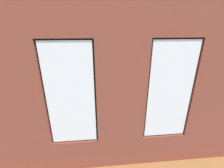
# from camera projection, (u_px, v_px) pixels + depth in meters

# --- Properties ---
(ground_plane) EXTENTS (6.93, 6.13, 0.10)m
(ground_plane) POSITION_uv_depth(u_px,v_px,m) (110.00, 106.00, 5.93)
(ground_plane) COLOR brown
(brick_wall_with_windows) EXTENTS (6.33, 0.30, 3.31)m
(brick_wall_with_windows) POSITION_uv_depth(u_px,v_px,m) (121.00, 98.00, 2.82)
(brick_wall_with_windows) COLOR brown
(brick_wall_with_windows) RESTS_ON ground_plane
(white_wall_right) EXTENTS (0.10, 5.13, 3.31)m
(white_wall_right) POSITION_uv_depth(u_px,v_px,m) (14.00, 67.00, 4.84)
(white_wall_right) COLOR white
(white_wall_right) RESTS_ON ground_plane
(couch_by_window) EXTENTS (1.93, 0.87, 0.80)m
(couch_by_window) POSITION_uv_depth(u_px,v_px,m) (91.00, 133.00, 3.84)
(couch_by_window) COLOR black
(couch_by_window) RESTS_ON ground_plane
(couch_left) EXTENTS (0.87, 1.95, 0.80)m
(couch_left) POSITION_uv_depth(u_px,v_px,m) (180.00, 103.00, 5.35)
(couch_left) COLOR black
(couch_left) RESTS_ON ground_plane
(coffee_table) EXTENTS (1.49, 0.86, 0.40)m
(coffee_table) POSITION_uv_depth(u_px,v_px,m) (115.00, 99.00, 5.54)
(coffee_table) COLOR tan
(coffee_table) RESTS_ON ground_plane
(cup_ceramic) EXTENTS (0.07, 0.07, 0.08)m
(cup_ceramic) POSITION_uv_depth(u_px,v_px,m) (109.00, 96.00, 5.59)
(cup_ceramic) COLOR #33567F
(cup_ceramic) RESTS_ON coffee_table
(table_plant_small) EXTENTS (0.12, 0.12, 0.19)m
(table_plant_small) POSITION_uv_depth(u_px,v_px,m) (115.00, 96.00, 5.49)
(table_plant_small) COLOR brown
(table_plant_small) RESTS_ON coffee_table
(remote_gray) EXTENTS (0.15, 0.16, 0.02)m
(remote_gray) POSITION_uv_depth(u_px,v_px,m) (125.00, 96.00, 5.70)
(remote_gray) COLOR #59595B
(remote_gray) RESTS_ON coffee_table
(remote_black) EXTENTS (0.17, 0.13, 0.02)m
(remote_black) POSITION_uv_depth(u_px,v_px,m) (103.00, 100.00, 5.36)
(remote_black) COLOR black
(remote_black) RESTS_ON coffee_table
(media_console) EXTENTS (0.96, 0.42, 0.57)m
(media_console) POSITION_uv_depth(u_px,v_px,m) (36.00, 99.00, 5.71)
(media_console) COLOR black
(media_console) RESTS_ON ground_plane
(tv_flatscreen) EXTENTS (1.23, 0.20, 0.79)m
(tv_flatscreen) POSITION_uv_depth(u_px,v_px,m) (33.00, 83.00, 5.46)
(tv_flatscreen) COLOR black
(tv_flatscreen) RESTS_ON media_console
(papasan_chair) EXTENTS (1.10, 1.10, 0.69)m
(papasan_chair) POSITION_uv_depth(u_px,v_px,m) (92.00, 80.00, 7.28)
(papasan_chair) COLOR olive
(papasan_chair) RESTS_ON ground_plane
(potted_plant_mid_room_small) EXTENTS (0.28, 0.28, 0.49)m
(potted_plant_mid_room_small) POSITION_uv_depth(u_px,v_px,m) (126.00, 87.00, 6.71)
(potted_plant_mid_room_small) COLOR #9E5638
(potted_plant_mid_room_small) RESTS_ON ground_plane
(potted_plant_corner_near_left) EXTENTS (1.16, 1.06, 1.58)m
(potted_plant_corner_near_left) POSITION_uv_depth(u_px,v_px,m) (157.00, 67.00, 7.72)
(potted_plant_corner_near_left) COLOR #9E5638
(potted_plant_corner_near_left) RESTS_ON ground_plane
(potted_plant_by_left_couch) EXTENTS (0.29, 0.29, 0.58)m
(potted_plant_by_left_couch) POSITION_uv_depth(u_px,v_px,m) (155.00, 87.00, 6.61)
(potted_plant_by_left_couch) COLOR gray
(potted_plant_by_left_couch) RESTS_ON ground_plane
(potted_plant_between_couches) EXTENTS (0.80, 0.80, 1.16)m
(potted_plant_between_couches) POSITION_uv_depth(u_px,v_px,m) (146.00, 114.00, 3.85)
(potted_plant_between_couches) COLOR #47423D
(potted_plant_between_couches) RESTS_ON ground_plane
(potted_plant_near_tv) EXTENTS (1.07, 1.16, 1.50)m
(potted_plant_near_tv) POSITION_uv_depth(u_px,v_px,m) (40.00, 94.00, 4.68)
(potted_plant_near_tv) COLOR beige
(potted_plant_near_tv) RESTS_ON ground_plane
(potted_plant_beside_window_right) EXTENTS (0.60, 0.60, 0.93)m
(potted_plant_beside_window_right) POSITION_uv_depth(u_px,v_px,m) (20.00, 130.00, 3.49)
(potted_plant_beside_window_right) COLOR beige
(potted_plant_beside_window_right) RESTS_ON ground_plane
(potted_plant_foreground_right) EXTENTS (0.80, 0.78, 1.25)m
(potted_plant_foreground_right) POSITION_uv_depth(u_px,v_px,m) (55.00, 75.00, 7.32)
(potted_plant_foreground_right) COLOR #9E5638
(potted_plant_foreground_right) RESTS_ON ground_plane
(potted_plant_corner_far_left) EXTENTS (0.87, 0.96, 1.27)m
(potted_plant_corner_far_left) POSITION_uv_depth(u_px,v_px,m) (214.00, 124.00, 4.00)
(potted_plant_corner_far_left) COLOR beige
(potted_plant_corner_far_left) RESTS_ON ground_plane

